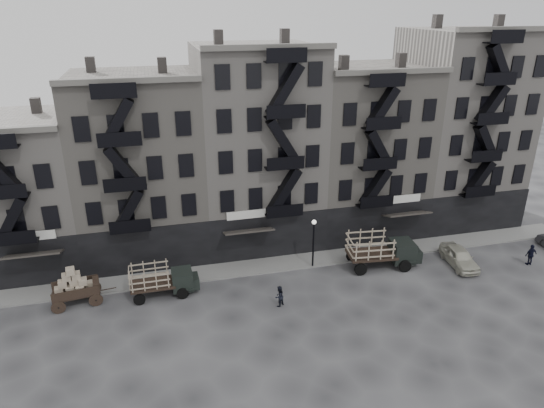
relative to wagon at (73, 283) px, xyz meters
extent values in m
plane|color=#38383A|center=(15.22, -1.89, -1.67)|extent=(140.00, 140.00, 0.00)
cube|color=slate|center=(15.22, 1.86, -1.59)|extent=(55.00, 2.50, 0.15)
cube|color=#9C968F|center=(-4.78, 8.11, 4.33)|extent=(10.00, 10.00, 12.00)
cube|color=black|center=(-4.78, 3.16, 0.33)|extent=(10.00, 0.35, 4.00)
cube|color=#4C4744|center=(-2.28, 8.11, 10.93)|extent=(0.70, 0.70, 1.20)
cube|color=gray|center=(5.22, 8.11, 5.83)|extent=(10.00, 10.00, 15.00)
cube|color=black|center=(5.22, 3.16, 0.33)|extent=(10.00, 0.35, 4.00)
cube|color=#595651|center=(5.22, 2.96, 13.53)|extent=(10.00, 0.50, 0.40)
cube|color=#4C4744|center=(2.22, 8.11, 13.93)|extent=(0.70, 0.70, 1.20)
cube|color=#4C4744|center=(7.72, 8.11, 13.93)|extent=(0.70, 0.70, 1.20)
cube|color=#9C968F|center=(15.22, 8.11, 6.83)|extent=(10.00, 10.00, 17.00)
cube|color=black|center=(15.22, 3.16, 0.33)|extent=(10.00, 0.35, 4.00)
cube|color=#595651|center=(15.22, 2.96, 15.53)|extent=(10.00, 0.50, 0.40)
cube|color=#4C4744|center=(12.22, 8.11, 15.93)|extent=(0.70, 0.70, 1.20)
cube|color=#4C4744|center=(17.72, 8.11, 15.93)|extent=(0.70, 0.70, 1.20)
cube|color=gray|center=(25.22, 8.11, 5.83)|extent=(10.00, 10.00, 15.00)
cube|color=black|center=(25.22, 3.16, 0.33)|extent=(10.00, 0.35, 4.00)
cube|color=#595651|center=(25.22, 2.96, 13.53)|extent=(10.00, 0.50, 0.40)
cube|color=#4C4744|center=(22.22, 8.11, 13.93)|extent=(0.70, 0.70, 1.20)
cube|color=#4C4744|center=(27.72, 8.11, 13.93)|extent=(0.70, 0.70, 1.20)
cube|color=#9C968F|center=(35.22, 8.11, 7.33)|extent=(10.00, 10.00, 18.00)
cube|color=black|center=(35.22, 3.16, 0.33)|extent=(10.00, 0.35, 4.00)
cube|color=#595651|center=(35.22, 2.96, 16.53)|extent=(10.00, 0.50, 0.40)
cube|color=#4C4744|center=(32.22, 8.11, 16.93)|extent=(0.70, 0.70, 1.20)
cube|color=#4C4744|center=(37.72, 8.11, 16.93)|extent=(0.70, 0.70, 1.20)
cylinder|color=black|center=(18.22, 0.71, 0.33)|extent=(0.14, 0.14, 4.00)
sphere|color=silver|center=(18.22, 0.71, 2.43)|extent=(0.36, 0.36, 0.36)
cube|color=black|center=(0.10, -0.01, -0.78)|extent=(3.38, 2.10, 0.18)
cylinder|color=black|center=(-1.01, -1.06, -1.18)|extent=(0.98, 0.22, 0.97)
cylinder|color=black|center=(-1.25, 0.70, -1.18)|extent=(0.98, 0.22, 0.97)
cylinder|color=black|center=(1.45, -0.72, -1.18)|extent=(0.98, 0.22, 0.97)
cylinder|color=black|center=(1.21, 1.03, -1.18)|extent=(0.98, 0.22, 0.97)
cube|color=black|center=(1.50, 0.18, -0.43)|extent=(0.63, 1.46, 0.71)
cube|color=black|center=(5.46, -0.39, -0.69)|extent=(3.20, 1.91, 0.17)
cube|color=black|center=(7.61, -0.36, -0.59)|extent=(1.51, 1.70, 1.40)
cube|color=black|center=(8.45, -0.35, -0.87)|extent=(0.76, 1.41, 0.84)
cylinder|color=black|center=(7.53, -1.29, -1.25)|extent=(0.84, 0.22, 0.84)
cylinder|color=black|center=(7.50, 0.57, -1.25)|extent=(0.84, 0.22, 0.84)
cylinder|color=black|center=(4.45, -1.33, -1.25)|extent=(0.84, 0.22, 0.84)
cylinder|color=black|center=(4.42, 0.53, -1.25)|extent=(0.84, 0.22, 0.84)
cube|color=black|center=(22.87, -0.40, -0.49)|extent=(4.04, 2.64, 0.20)
cube|color=black|center=(25.44, -0.67, -0.38)|extent=(2.00, 2.20, 1.69)
cube|color=black|center=(26.44, -0.78, -0.71)|extent=(1.07, 1.77, 1.01)
cylinder|color=black|center=(25.21, -1.78, -1.16)|extent=(1.03, 0.35, 1.01)
cylinder|color=black|center=(25.45, 0.45, -1.16)|extent=(1.03, 0.35, 1.01)
cylinder|color=black|center=(21.52, -1.39, -1.16)|extent=(1.03, 0.35, 1.01)
cylinder|color=black|center=(21.76, 0.84, -1.16)|extent=(1.03, 0.35, 1.01)
imported|color=#B0AE9E|center=(30.07, -1.88, -0.91)|extent=(2.26, 4.62, 1.52)
imported|color=black|center=(14.14, -3.90, -0.87)|extent=(0.98, 0.93, 1.59)
imported|color=black|center=(35.83, -3.25, -0.75)|extent=(1.09, 0.49, 1.83)
camera|label=1|loc=(6.47, -32.22, 18.37)|focal=32.00mm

